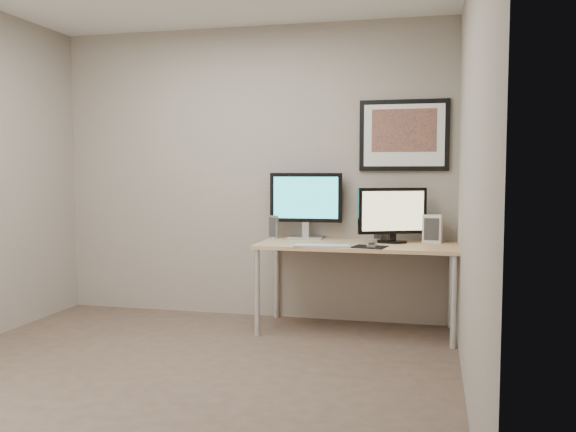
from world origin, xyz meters
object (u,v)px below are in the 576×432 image
speaker_left (274,227)px  keyboard (322,246)px  monitor_large (306,202)px  monitor_tv (392,214)px  fan_unit (433,229)px  speaker_right (377,229)px  framed_art (404,135)px  desk (357,251)px

speaker_left → keyboard: 0.71m
monitor_large → monitor_tv: (0.75, -0.14, -0.07)m
speaker_left → fan_unit: fan_unit is taller
fan_unit → speaker_right: bearing=177.8°
monitor_large → fan_unit: size_ratio=2.72×
monitor_large → fan_unit: (1.07, -0.03, -0.20)m
framed_art → monitor_tv: bearing=-107.2°
monitor_tv → speaker_left: monitor_tv is taller
desk → speaker_right: size_ratio=8.80×
speaker_left → fan_unit: size_ratio=0.87×
monitor_tv → speaker_right: monitor_tv is taller
framed_art → speaker_right: size_ratio=4.12×
monitor_tv → speaker_left: size_ratio=2.69×
keyboard → desk: bearing=44.2°
desk → monitor_large: 0.66m
fan_unit → desk: bearing=-152.0°
speaker_left → speaker_right: (0.89, 0.09, -0.01)m
desk → speaker_right: bearing=65.3°
fan_unit → keyboard: bearing=-141.1°
speaker_right → fan_unit: bearing=-14.3°
speaker_left → monitor_tv: bearing=4.3°
framed_art → speaker_right: bearing=-170.9°
monitor_tv → keyboard: bearing=-167.4°
fan_unit → framed_art: bearing=162.4°
keyboard → fan_unit: fan_unit is taller
fan_unit → speaker_left: bearing=-171.0°
speaker_left → keyboard: (0.51, -0.48, -0.09)m
speaker_left → speaker_right: speaker_left is taller
speaker_left → fan_unit: (1.35, 0.01, 0.01)m
speaker_left → fan_unit: 1.35m
speaker_left → keyboard: speaker_left is taller
framed_art → monitor_tv: 0.69m
keyboard → framed_art: bearing=40.8°
desk → framed_art: (0.35, 0.33, 0.96)m
keyboard → fan_unit: 0.97m
monitor_tv → speaker_right: size_ratio=2.99×
framed_art → speaker_right: framed_art is taller
monitor_large → speaker_left: size_ratio=3.12×
monitor_tv → speaker_right: (-0.14, 0.20, -0.15)m
desk → fan_unit: size_ratio=6.92×
speaker_right → monitor_tv: bearing=-58.7°
speaker_right → keyboard: size_ratio=0.41×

